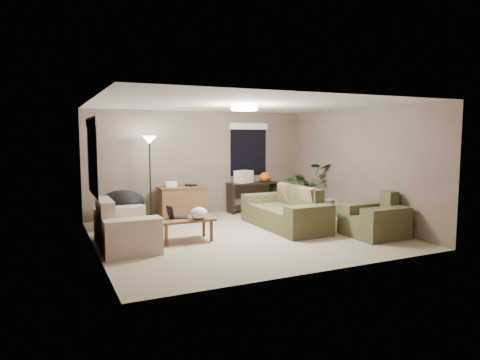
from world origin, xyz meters
name	(u,v)px	position (x,y,z in m)	size (l,w,h in m)	color
room_shell	(244,171)	(0.00, 0.00, 1.25)	(5.50, 5.50, 5.50)	tan
main_sofa	(286,213)	(1.08, 0.24, 0.29)	(0.95, 2.20, 0.85)	#4D4C2E
throw_pillows	(297,196)	(1.34, 0.24, 0.65)	(0.31, 1.37, 0.47)	#8C7251
loveseat	(124,230)	(-2.27, 0.07, 0.30)	(0.90, 1.60, 0.85)	beige
armchair	(375,221)	(2.20, -1.17, 0.30)	(0.95, 1.00, 0.85)	#4C4D2E
coffee_table	(186,222)	(-1.18, -0.01, 0.36)	(1.00, 0.55, 0.42)	brown
laptop	(175,215)	(-1.35, 0.09, 0.48)	(0.40, 0.29, 0.24)	black
plastic_bag	(199,213)	(-0.98, -0.16, 0.53)	(0.31, 0.28, 0.22)	white
desk	(182,202)	(-0.60, 2.11, 0.38)	(1.10, 0.50, 0.75)	brown
desk_papers	(175,184)	(-0.75, 2.10, 0.80)	(0.71, 0.30, 0.12)	silver
console_table	(253,195)	(1.26, 2.17, 0.44)	(1.30, 0.40, 0.75)	black
pumpkin	(265,177)	(1.61, 2.17, 0.87)	(0.29, 0.29, 0.24)	orange
cardboard_box	(244,177)	(1.01, 2.17, 0.90)	(0.41, 0.30, 0.30)	beige
papasan_chair	(122,206)	(-2.04, 1.59, 0.47)	(1.10, 1.10, 0.80)	black
floor_lamp	(150,150)	(-1.35, 2.01, 1.60)	(0.32, 0.32, 1.91)	black
ceiling_fixture	(244,108)	(0.00, 0.00, 2.44)	(0.50, 0.50, 0.10)	white
houseplant	(306,194)	(2.34, 1.41, 0.49)	(1.13, 1.26, 0.98)	#2D5923
cat_scratching_post	(331,212)	(2.35, 0.38, 0.21)	(0.32, 0.32, 0.50)	tan
window_left	(92,143)	(-2.73, 0.30, 1.78)	(0.05, 1.56, 1.33)	black
window_back	(249,141)	(1.30, 2.48, 1.79)	(1.06, 0.05, 1.33)	black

